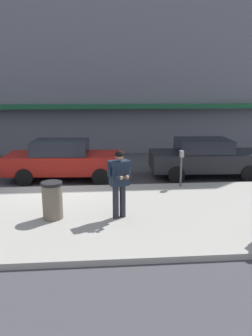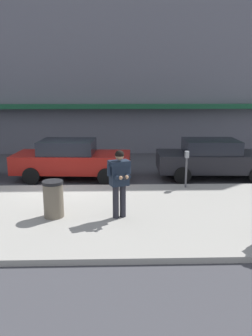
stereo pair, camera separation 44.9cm
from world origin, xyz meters
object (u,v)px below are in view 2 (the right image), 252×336
parked_sedan_mid (72,159)px  parked_sedan_far (214,158)px  trash_bin (53,199)px  parking_meter (186,164)px  man_texting_on_phone (119,177)px

parked_sedan_mid → parked_sedan_far: (5.62, -0.05, 0.00)m
trash_bin → parked_sedan_far: bearing=38.4°
parked_sedan_far → parking_meter: size_ratio=3.60×
parking_meter → man_texting_on_phone: bearing=-130.6°
parked_sedan_mid → parking_meter: (4.15, -1.82, 0.18)m
parked_sedan_mid → trash_bin: size_ratio=4.70×
parked_sedan_mid → parking_meter: 4.54m
parked_sedan_far → parked_sedan_mid: bearing=179.5°
parked_sedan_mid → trash_bin: bearing=-88.7°
parked_sedan_far → parking_meter: bearing=-129.5°
parking_meter → trash_bin: parking_meter is taller
parked_sedan_far → trash_bin: size_ratio=4.66×
parked_sedan_mid → parked_sedan_far: same height
man_texting_on_phone → trash_bin: (-1.73, 0.10, -0.62)m
parked_sedan_mid → man_texting_on_phone: (1.84, -4.52, 0.46)m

